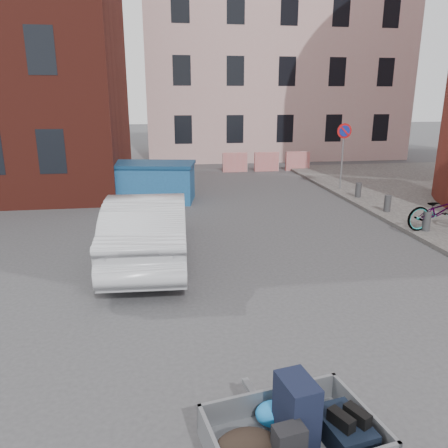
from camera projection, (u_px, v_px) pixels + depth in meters
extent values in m
plane|color=#38383A|center=(239.00, 301.00, 8.36)|extent=(120.00, 120.00, 0.00)
cube|color=#D5A6A4|center=(271.00, 45.00, 28.16)|extent=(16.00, 8.00, 14.00)
cylinder|color=gray|center=(342.00, 157.00, 17.83)|extent=(0.07, 0.07, 2.60)
cylinder|color=red|center=(344.00, 131.00, 17.52)|extent=(0.60, 0.03, 0.60)
cylinder|color=navy|center=(345.00, 131.00, 17.50)|extent=(0.44, 0.03, 0.44)
cylinder|color=#3A3A3D|center=(426.00, 221.00, 12.32)|extent=(0.22, 0.22, 0.55)
cylinder|color=#3A3A3D|center=(387.00, 203.00, 14.41)|extent=(0.22, 0.22, 0.55)
cylinder|color=#3A3A3D|center=(358.00, 190.00, 16.50)|extent=(0.22, 0.22, 0.55)
cube|color=red|center=(235.00, 162.00, 22.83)|extent=(1.30, 0.18, 1.00)
cube|color=red|center=(267.00, 162.00, 23.06)|extent=(1.30, 0.18, 1.00)
cube|color=red|center=(298.00, 161.00, 23.30)|extent=(1.30, 0.18, 1.00)
cube|color=slate|center=(362.00, 416.00, 4.43)|extent=(0.24, 1.09, 0.28)
cube|color=slate|center=(270.00, 400.00, 4.66)|extent=(1.58, 0.34, 0.28)
cube|color=slate|center=(256.00, 397.00, 5.07)|extent=(0.21, 0.70, 0.06)
cube|color=black|center=(296.00, 412.00, 4.18)|extent=(0.38, 0.50, 0.70)
cube|color=black|center=(344.00, 431.00, 4.25)|extent=(0.50, 0.66, 0.25)
ellipsoid|color=black|center=(247.00, 448.00, 3.97)|extent=(0.66, 0.47, 0.36)
ellipsoid|color=blue|center=(273.00, 414.00, 4.49)|extent=(0.41, 0.36, 0.24)
cube|color=black|center=(341.00, 420.00, 4.13)|extent=(0.22, 0.29, 0.13)
cube|color=black|center=(357.00, 415.00, 4.19)|extent=(0.22, 0.29, 0.13)
cube|color=#1F5A96|center=(148.00, 183.00, 16.32)|extent=(3.57, 2.22, 1.33)
cube|color=navy|center=(147.00, 164.00, 16.12)|extent=(3.70, 2.35, 0.11)
imported|color=silver|center=(148.00, 227.00, 10.26)|extent=(1.93, 5.04, 1.64)
imported|color=black|center=(440.00, 211.00, 12.41)|extent=(2.13, 0.94, 1.09)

